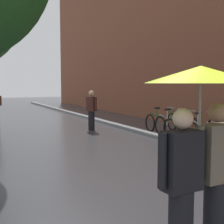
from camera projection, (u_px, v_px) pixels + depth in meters
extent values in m
cube|color=slate|center=(120.00, 126.00, 13.47)|extent=(0.30, 36.00, 0.12)
torus|color=black|center=(221.00, 139.00, 8.81)|extent=(0.12, 0.70, 0.70)
torus|color=black|center=(207.00, 135.00, 9.38)|extent=(0.16, 0.70, 0.70)
cylinder|color=silver|center=(216.00, 128.00, 9.59)|extent=(0.88, 0.16, 0.43)
cylinder|color=silver|center=(214.00, 126.00, 9.53)|extent=(0.04, 0.04, 0.55)
cube|color=black|center=(214.00, 116.00, 9.50)|extent=(0.23, 0.13, 0.06)
torus|color=black|center=(213.00, 129.00, 10.61)|extent=(0.09, 0.70, 0.70)
torus|color=black|center=(191.00, 132.00, 10.12)|extent=(0.09, 0.70, 0.70)
cylinder|color=silver|center=(200.00, 125.00, 10.30)|extent=(0.88, 0.08, 0.43)
cylinder|color=silver|center=(198.00, 123.00, 10.24)|extent=(0.04, 0.04, 0.55)
cube|color=black|center=(198.00, 113.00, 10.22)|extent=(0.22, 0.11, 0.06)
cylinder|color=silver|center=(212.00, 121.00, 10.55)|extent=(0.04, 0.04, 0.58)
cylinder|color=#9E9EA3|center=(212.00, 112.00, 10.52)|extent=(0.05, 0.46, 0.03)
torus|color=black|center=(192.00, 127.00, 11.28)|extent=(0.08, 0.70, 0.70)
torus|color=black|center=(170.00, 128.00, 10.81)|extent=(0.08, 0.70, 0.70)
cylinder|color=slate|center=(179.00, 122.00, 10.98)|extent=(0.88, 0.06, 0.43)
cylinder|color=slate|center=(177.00, 120.00, 10.92)|extent=(0.04, 0.04, 0.55)
cube|color=black|center=(177.00, 111.00, 10.89)|extent=(0.22, 0.11, 0.06)
cylinder|color=slate|center=(191.00, 119.00, 11.21)|extent=(0.04, 0.04, 0.58)
cylinder|color=#9E9EA3|center=(191.00, 111.00, 11.19)|extent=(0.04, 0.46, 0.03)
torus|color=black|center=(183.00, 124.00, 12.01)|extent=(0.07, 0.70, 0.70)
torus|color=black|center=(160.00, 125.00, 11.58)|extent=(0.07, 0.70, 0.70)
cylinder|color=silver|center=(169.00, 119.00, 11.74)|extent=(0.88, 0.05, 0.43)
cylinder|color=silver|center=(167.00, 118.00, 11.69)|extent=(0.04, 0.04, 0.55)
cube|color=black|center=(167.00, 109.00, 11.66)|extent=(0.22, 0.10, 0.06)
cylinder|color=silver|center=(181.00, 116.00, 11.95)|extent=(0.04, 0.04, 0.58)
cylinder|color=#9E9EA3|center=(181.00, 109.00, 11.92)|extent=(0.04, 0.46, 0.03)
torus|color=black|center=(172.00, 122.00, 12.64)|extent=(0.09, 0.70, 0.70)
torus|color=black|center=(150.00, 123.00, 12.24)|extent=(0.09, 0.70, 0.70)
cylinder|color=#1E7A38|center=(159.00, 118.00, 12.38)|extent=(0.88, 0.08, 0.43)
cylinder|color=#1E7A38|center=(157.00, 116.00, 12.34)|extent=(0.04, 0.04, 0.55)
cube|color=black|center=(157.00, 108.00, 12.31)|extent=(0.22, 0.11, 0.06)
cylinder|color=#1E7A38|center=(170.00, 115.00, 12.58)|extent=(0.04, 0.04, 0.58)
cylinder|color=#9E9EA3|center=(171.00, 108.00, 12.56)|extent=(0.05, 0.46, 0.03)
cube|color=black|center=(182.00, 161.00, 3.19)|extent=(0.41, 0.24, 0.62)
sphere|color=beige|center=(183.00, 118.00, 3.15)|extent=(0.21, 0.21, 0.21)
cylinder|color=black|center=(162.00, 161.00, 3.07)|extent=(0.09, 0.09, 0.56)
cylinder|color=black|center=(200.00, 155.00, 3.30)|extent=(0.09, 0.09, 0.56)
cylinder|color=black|center=(215.00, 218.00, 3.48)|extent=(0.26, 0.26, 0.84)
cube|color=#665B4C|center=(217.00, 153.00, 3.41)|extent=(0.41, 0.24, 0.63)
sphere|color=#9E7051|center=(218.00, 113.00, 3.37)|extent=(0.21, 0.21, 0.21)
cylinder|color=#665B4C|center=(200.00, 152.00, 3.29)|extent=(0.09, 0.09, 0.57)
cylinder|color=#9E9EA3|center=(199.00, 136.00, 3.30)|extent=(0.02, 0.02, 1.14)
cone|color=#BCE019|center=(201.00, 74.00, 3.24)|extent=(1.19, 1.19, 0.18)
cylinder|color=black|center=(91.00, 120.00, 12.73)|extent=(0.26, 0.26, 0.79)
cube|color=#4C231E|center=(91.00, 104.00, 12.67)|extent=(0.35, 0.45, 0.59)
sphere|color=beige|center=(91.00, 93.00, 12.63)|extent=(0.21, 0.21, 0.21)
cylinder|color=#4C231E|center=(96.00, 103.00, 12.50)|extent=(0.09, 0.09, 0.53)
cylinder|color=#4C231E|center=(87.00, 103.00, 12.83)|extent=(0.09, 0.09, 0.53)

